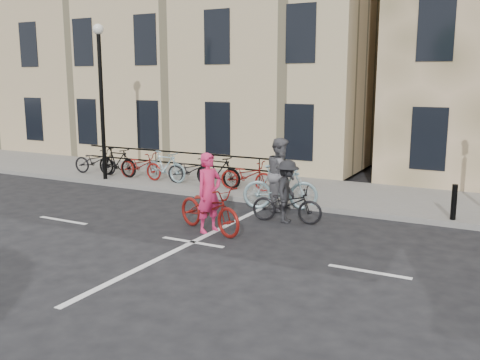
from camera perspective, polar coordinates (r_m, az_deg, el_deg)
The scene contains 9 objects.
ground at distance 12.17m, azimuth -5.06°, elevation -6.64°, with size 120.00×120.00×0.00m, color black.
sidewalk at distance 19.16m, azimuth -5.37°, elevation 0.04°, with size 46.00×4.00×0.15m, color slate.
building_west at distance 27.46m, azimuth -6.32°, elevation 13.90°, with size 20.00×10.00×10.00m, color tan.
lamp_post at distance 19.09m, azimuth -14.63°, elevation 10.01°, with size 0.36×0.36×5.28m.
bollard_east at distance 14.36m, azimuth 21.86°, elevation -2.20°, with size 0.14×0.14×0.90m, color black.
parked_bikes at distance 18.47m, azimuth -7.94°, elevation 1.37°, with size 8.30×1.23×1.05m.
cyclist_pink at distance 12.80m, azimuth -3.29°, elevation -2.65°, with size 2.28×1.42×1.91m.
cyclist_grey at distance 14.96m, azimuth 4.35°, elevation -0.08°, with size 2.17×1.33×2.03m.
cyclist_dark at distance 13.67m, azimuth 5.04°, elevation -1.92°, with size 1.90×1.13×1.62m.
Camera 1 is at (6.35, -9.72, 3.64)m, focal length 40.00 mm.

